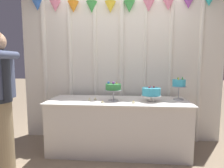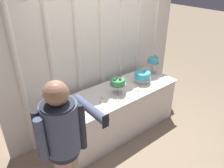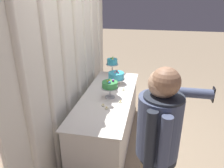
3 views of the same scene
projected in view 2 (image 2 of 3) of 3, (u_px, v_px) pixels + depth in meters
name	position (u px, v px, depth m)	size (l,w,h in m)	color
ground_plane	(122.00, 132.00, 3.90)	(24.00, 24.00, 0.00)	gray
draped_curtain	(98.00, 44.00, 3.58)	(3.43, 0.18, 2.70)	white
cake_table	(119.00, 111.00, 3.78)	(2.09, 0.75, 0.79)	white
cake_display_leftmost	(118.00, 82.00, 3.43)	(0.26, 0.26, 0.29)	#B2B2B7
cake_display_center	(142.00, 76.00, 3.77)	(0.29, 0.29, 0.24)	silver
cake_display_rightmost	(153.00, 61.00, 4.06)	(0.23, 0.23, 0.35)	#B2B2B7
tealight_far_left	(101.00, 101.00, 3.30)	(0.05, 0.05, 0.03)	beige
tealight_near_left	(102.00, 97.00, 3.39)	(0.05, 0.05, 0.03)	beige
tealight_near_right	(118.00, 100.00, 3.32)	(0.05, 0.05, 0.03)	beige
tealight_far_right	(138.00, 90.00, 3.57)	(0.05, 0.05, 0.04)	beige
guest_man_dark_suit	(64.00, 148.00, 2.25)	(0.45, 0.41, 1.73)	#D6938E
guest_girl_blue_dress	(64.00, 149.00, 2.27)	(0.52, 0.64, 1.71)	#9E8966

